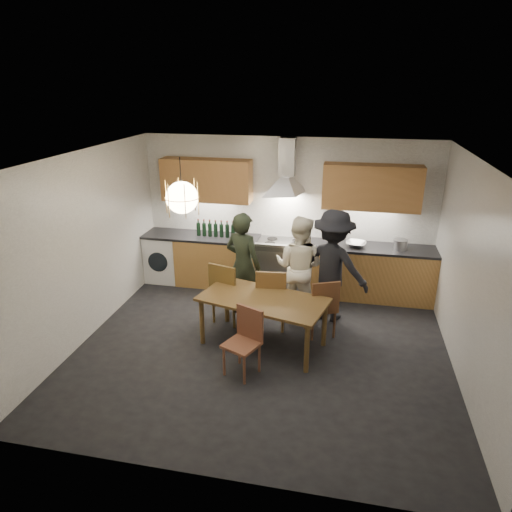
% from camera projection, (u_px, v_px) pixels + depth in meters
% --- Properties ---
extents(ground, '(5.00, 5.00, 0.00)m').
position_uv_depth(ground, '(262.00, 348.00, 6.30)').
color(ground, black).
rests_on(ground, ground).
extents(room_shell, '(5.02, 4.52, 2.61)m').
position_uv_depth(room_shell, '(263.00, 230.00, 5.68)').
color(room_shell, white).
rests_on(room_shell, ground).
extents(counter_run, '(5.00, 0.62, 0.90)m').
position_uv_depth(counter_run, '(285.00, 265.00, 7.91)').
color(counter_run, tan).
rests_on(counter_run, ground).
extents(range_stove, '(0.90, 0.60, 0.92)m').
position_uv_depth(range_stove, '(283.00, 266.00, 7.92)').
color(range_stove, silver).
rests_on(range_stove, ground).
extents(wall_fixtures, '(4.30, 0.54, 1.10)m').
position_uv_depth(wall_fixtures, '(286.00, 183.00, 7.51)').
color(wall_fixtures, tan).
rests_on(wall_fixtures, ground).
extents(pendant_lamp, '(0.43, 0.43, 0.70)m').
position_uv_depth(pendant_lamp, '(182.00, 198.00, 5.64)').
color(pendant_lamp, black).
rests_on(pendant_lamp, ground).
extents(dining_table, '(1.85, 1.24, 0.71)m').
position_uv_depth(dining_table, '(263.00, 304.00, 6.17)').
color(dining_table, brown).
rests_on(dining_table, ground).
extents(chair_back_left, '(0.55, 0.55, 0.98)m').
position_uv_depth(chair_back_left, '(226.00, 289.00, 6.76)').
color(chair_back_left, brown).
rests_on(chair_back_left, ground).
extents(chair_back_mid, '(0.47, 0.47, 0.96)m').
position_uv_depth(chair_back_mid, '(271.00, 295.00, 6.59)').
color(chair_back_mid, brown).
rests_on(chair_back_mid, ground).
extents(chair_back_right, '(0.53, 0.53, 0.89)m').
position_uv_depth(chair_back_right, '(323.00, 304.00, 6.41)').
color(chair_back_right, brown).
rests_on(chair_back_right, ground).
extents(chair_front, '(0.51, 0.51, 0.86)m').
position_uv_depth(chair_front, '(245.00, 337.00, 5.64)').
color(chair_front, brown).
rests_on(chair_front, ground).
extents(person_left, '(0.71, 0.59, 1.66)m').
position_uv_depth(person_left, '(243.00, 265.00, 6.94)').
color(person_left, black).
rests_on(person_left, ground).
extents(person_mid, '(0.91, 0.79, 1.60)m').
position_uv_depth(person_mid, '(299.00, 267.00, 6.94)').
color(person_mid, white).
rests_on(person_mid, ground).
extents(person_right, '(1.27, 0.98, 1.72)m').
position_uv_depth(person_right, '(332.00, 266.00, 6.81)').
color(person_right, black).
rests_on(person_right, ground).
extents(mixing_bowl, '(0.38, 0.38, 0.08)m').
position_uv_depth(mixing_bowl, '(356.00, 244.00, 7.49)').
color(mixing_bowl, silver).
rests_on(mixing_bowl, counter_run).
extents(stock_pot, '(0.28, 0.28, 0.15)m').
position_uv_depth(stock_pot, '(400.00, 245.00, 7.35)').
color(stock_pot, '#AAA9AD').
rests_on(stock_pot, counter_run).
extents(wine_bottles, '(0.70, 0.07, 0.29)m').
position_uv_depth(wine_bottles, '(216.00, 228.00, 7.93)').
color(wine_bottles, black).
rests_on(wine_bottles, counter_run).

